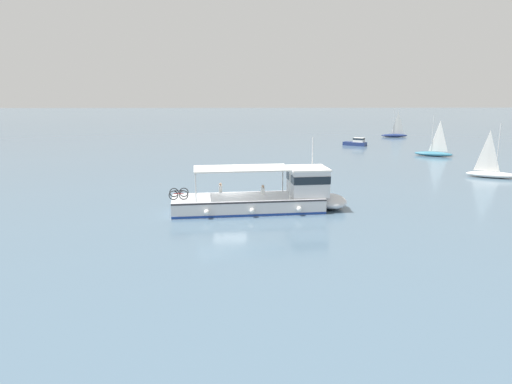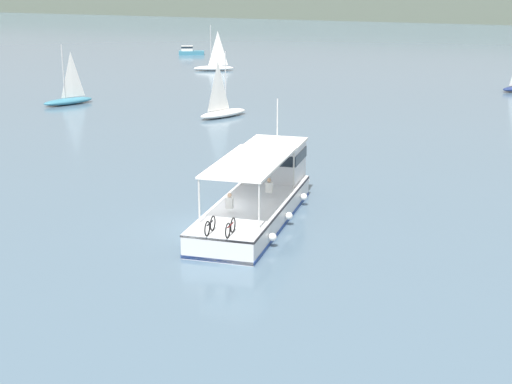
{
  "view_description": "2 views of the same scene",
  "coord_description": "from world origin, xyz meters",
  "px_view_note": "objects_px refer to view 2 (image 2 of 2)",
  "views": [
    {
      "loc": [
        34.03,
        1.17,
        8.57
      ],
      "look_at": [
        1.39,
        1.94,
        1.4
      ],
      "focal_mm": 32.58,
      "sensor_mm": 36.0,
      "label": 1
    },
    {
      "loc": [
        14.6,
        -30.95,
        11.81
      ],
      "look_at": [
        1.39,
        1.94,
        1.4
      ],
      "focal_mm": 53.35,
      "sensor_mm": 36.0,
      "label": 2
    }
  ],
  "objects_px": {
    "motorboat_horizon_west": "(190,51)",
    "ferry_main": "(262,194)",
    "sailboat_near_starboard": "(69,99)",
    "sailboat_near_port": "(214,66)",
    "sailboat_mid_channel": "(223,111)"
  },
  "relations": [
    {
      "from": "motorboat_horizon_west",
      "to": "sailboat_near_port",
      "type": "relative_size",
      "value": 0.71
    },
    {
      "from": "motorboat_horizon_west",
      "to": "ferry_main",
      "type": "bearing_deg",
      "value": -60.56
    },
    {
      "from": "sailboat_near_starboard",
      "to": "sailboat_near_port",
      "type": "bearing_deg",
      "value": 85.45
    },
    {
      "from": "sailboat_near_starboard",
      "to": "sailboat_mid_channel",
      "type": "xyz_separation_m",
      "value": [
        15.53,
        -0.39,
        0.0
      ]
    },
    {
      "from": "sailboat_near_port",
      "to": "ferry_main",
      "type": "bearing_deg",
      "value": -62.64
    },
    {
      "from": "ferry_main",
      "to": "sailboat_mid_channel",
      "type": "xyz_separation_m",
      "value": [
        -12.49,
        22.92,
        -0.47
      ]
    },
    {
      "from": "sailboat_near_starboard",
      "to": "motorboat_horizon_west",
      "type": "bearing_deg",
      "value": 101.67
    },
    {
      "from": "sailboat_near_starboard",
      "to": "motorboat_horizon_west",
      "type": "distance_m",
      "value": 42.41
    },
    {
      "from": "ferry_main",
      "to": "sailboat_mid_channel",
      "type": "height_order",
      "value": "sailboat_mid_channel"
    },
    {
      "from": "sailboat_near_starboard",
      "to": "motorboat_horizon_west",
      "type": "relative_size",
      "value": 1.42
    },
    {
      "from": "ferry_main",
      "to": "sailboat_mid_channel",
      "type": "distance_m",
      "value": 26.11
    },
    {
      "from": "ferry_main",
      "to": "sailboat_mid_channel",
      "type": "bearing_deg",
      "value": 118.58
    },
    {
      "from": "ferry_main",
      "to": "sailboat_near_port",
      "type": "height_order",
      "value": "sailboat_near_port"
    },
    {
      "from": "sailboat_near_port",
      "to": "motorboat_horizon_west",
      "type": "bearing_deg",
      "value": 125.88
    },
    {
      "from": "motorboat_horizon_west",
      "to": "sailboat_mid_channel",
      "type": "distance_m",
      "value": 48.37
    }
  ]
}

